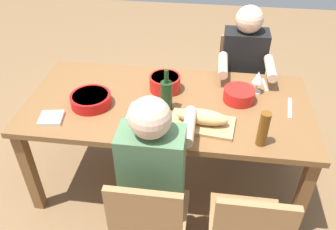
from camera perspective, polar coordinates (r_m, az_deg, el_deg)
ground_plane at (r=2.85m, az=-0.00°, el=-10.12°), size 8.00×8.00×0.00m
dining_table at (r=2.40m, az=-0.00°, el=0.58°), size 1.91×0.92×0.74m
chair_far_center at (r=1.99m, az=-3.13°, el=-17.12°), size 0.40×0.40×0.85m
diner_far_center at (r=1.94m, az=-2.37°, el=-9.03°), size 0.41×0.53×1.20m
chair_near_left at (r=3.15m, az=11.51°, el=5.65°), size 0.40×0.40×0.85m
diner_near_left at (r=2.88m, az=12.13°, el=7.38°), size 0.41×0.53×1.20m
serving_bowl_fruit at (r=2.45m, az=-0.50°, el=5.40°), size 0.22×0.22×0.11m
serving_bowl_salad at (r=2.36m, az=-12.52°, el=2.55°), size 0.27×0.27×0.08m
serving_bowl_greens at (r=2.39m, az=11.56°, el=3.36°), size 0.21×0.21×0.09m
cutting_board at (r=2.16m, az=5.53°, el=-1.44°), size 0.42×0.27×0.02m
bread_loaf at (r=2.13m, az=5.61°, el=-0.29°), size 0.33×0.15×0.09m
wine_bottle at (r=2.24m, az=-0.34°, el=3.34°), size 0.08×0.08×0.29m
beer_bottle at (r=2.03m, az=15.33°, el=-2.22°), size 0.06×0.06×0.22m
wine_glass at (r=2.47m, az=14.52°, el=5.88°), size 0.08×0.08×0.17m
fork_far_center at (r=2.14m, az=-4.78°, el=-2.05°), size 0.04×0.17×0.01m
fork_near_left at (r=2.62m, az=15.54°, el=4.75°), size 0.03×0.17×0.01m
carving_knife at (r=2.43m, az=19.31°, el=1.09°), size 0.06×0.23×0.01m
napkin_stack at (r=2.31m, az=-18.56°, el=-0.49°), size 0.16×0.16×0.02m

